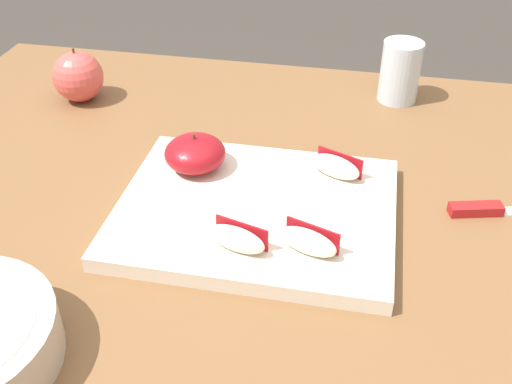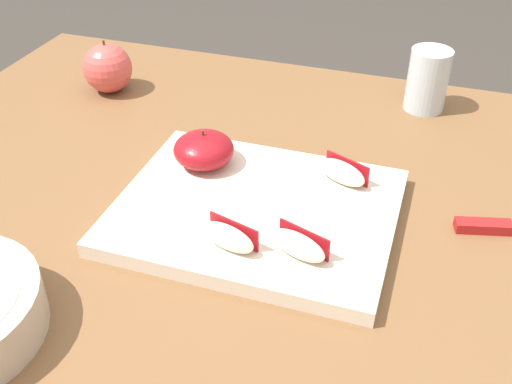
% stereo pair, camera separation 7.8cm
% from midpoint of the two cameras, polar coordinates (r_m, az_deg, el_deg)
% --- Properties ---
extents(dining_table, '(1.24, 0.95, 0.72)m').
position_cam_midpoint_polar(dining_table, '(0.86, -1.54, -7.20)').
color(dining_table, brown).
rests_on(dining_table, ground_plane).
extents(cutting_board, '(0.36, 0.28, 0.02)m').
position_cam_midpoint_polar(cutting_board, '(0.79, -2.80, -1.90)').
color(cutting_board, beige).
rests_on(cutting_board, dining_table).
extents(apple_half_skin_up, '(0.09, 0.09, 0.05)m').
position_cam_midpoint_polar(apple_half_skin_up, '(0.85, -8.31, 3.52)').
color(apple_half_skin_up, maroon).
rests_on(apple_half_skin_up, cutting_board).
extents(apple_wedge_middle, '(0.08, 0.05, 0.03)m').
position_cam_midpoint_polar(apple_wedge_middle, '(0.83, 4.83, 2.31)').
color(apple_wedge_middle, '#F4EACC').
rests_on(apple_wedge_middle, cutting_board).
extents(apple_wedge_front, '(0.08, 0.05, 0.03)m').
position_cam_midpoint_polar(apple_wedge_front, '(0.70, 1.76, -4.73)').
color(apple_wedge_front, '#F4EACC').
rests_on(apple_wedge_front, cutting_board).
extents(apple_wedge_near_knife, '(0.08, 0.04, 0.03)m').
position_cam_midpoint_polar(apple_wedge_near_knife, '(0.71, -4.92, -4.48)').
color(apple_wedge_near_knife, '#F4EACC').
rests_on(apple_wedge_near_knife, cutting_board).
extents(paring_knife, '(0.16, 0.06, 0.01)m').
position_cam_midpoint_polar(paring_knife, '(0.85, 18.26, -1.66)').
color(paring_knife, silver).
rests_on(paring_knife, dining_table).
extents(whole_apple_pink_lady, '(0.09, 0.09, 0.09)m').
position_cam_midpoint_polar(whole_apple_pink_lady, '(1.12, -18.24, 10.15)').
color(whole_apple_pink_lady, '#D14C47').
rests_on(whole_apple_pink_lady, dining_table).
extents(drinking_glass_water, '(0.07, 0.07, 0.10)m').
position_cam_midpoint_polar(drinking_glass_water, '(1.08, 11.31, 10.91)').
color(drinking_glass_water, silver).
rests_on(drinking_glass_water, dining_table).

